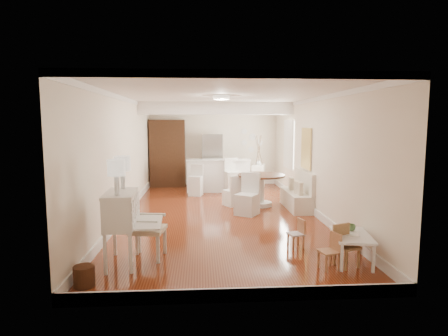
{
  "coord_description": "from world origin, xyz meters",
  "views": [
    {
      "loc": [
        -0.47,
        -8.85,
        2.19
      ],
      "look_at": [
        0.11,
        0.3,
        1.09
      ],
      "focal_mm": 30.0,
      "sensor_mm": 36.0,
      "label": 1
    }
  ],
  "objects": [
    {
      "name": "pencil_cup",
      "position": [
        1.96,
        -3.09,
        0.51
      ],
      "size": [
        0.14,
        0.14,
        0.11
      ],
      "primitive_type": "imported",
      "rotation": [
        0.0,
        0.0,
        0.02
      ],
      "color": "#5C9054",
      "rests_on": "kids_table"
    },
    {
      "name": "sideboard",
      "position": [
        1.48,
        3.55,
        0.4
      ],
      "size": [
        0.57,
        0.9,
        0.8
      ],
      "primitive_type": "cube",
      "rotation": [
        0.0,
        0.0,
        -0.26
      ],
      "color": "silver",
      "rests_on": "ground"
    },
    {
      "name": "room",
      "position": [
        0.04,
        0.32,
        1.98
      ],
      "size": [
        9.0,
        9.04,
        2.82
      ],
      "color": "maroon",
      "rests_on": "ground"
    },
    {
      "name": "banquette",
      "position": [
        1.99,
        0.5,
        0.49
      ],
      "size": [
        0.52,
        1.6,
        0.98
      ],
      "primitive_type": "cube",
      "color": "silver",
      "rests_on": "ground"
    },
    {
      "name": "wicker_basket",
      "position": [
        -2.05,
        -3.91,
        0.14
      ],
      "size": [
        0.37,
        0.37,
        0.28
      ],
      "primitive_type": "cylinder",
      "rotation": [
        0.0,
        0.0,
        0.42
      ],
      "color": "#482716",
      "rests_on": "ground"
    },
    {
      "name": "breakfast_counter",
      "position": [
        0.1,
        3.1,
        0.52
      ],
      "size": [
        2.05,
        0.65,
        1.03
      ],
      "primitive_type": "cube",
      "color": "white",
      "rests_on": "ground"
    },
    {
      "name": "kids_chair_b",
      "position": [
        1.2,
        -2.54,
        0.26
      ],
      "size": [
        0.31,
        0.31,
        0.52
      ],
      "primitive_type": "cube",
      "rotation": [
        0.0,
        0.0,
        -1.32
      ],
      "color": "#B47952",
      "rests_on": "ground"
    },
    {
      "name": "bar_stool_right",
      "position": [
        0.53,
        2.62,
        0.55
      ],
      "size": [
        0.53,
        0.53,
        1.1
      ],
      "primitive_type": "cube",
      "rotation": [
        0.0,
        0.0,
        0.24
      ],
      "color": "white",
      "rests_on": "ground"
    },
    {
      "name": "branch_vase",
      "position": [
        1.48,
        3.55,
        0.89
      ],
      "size": [
        0.17,
        0.17,
        0.17
      ],
      "primitive_type": "imported",
      "rotation": [
        0.0,
        0.0,
        -0.02
      ],
      "color": "white",
      "rests_on": "sideboard"
    },
    {
      "name": "kids_chair_c",
      "position": [
        1.76,
        -3.45,
        0.33
      ],
      "size": [
        0.41,
        0.41,
        0.65
      ],
      "primitive_type": "cube",
      "rotation": [
        0.0,
        0.0,
        0.36
      ],
      "color": "#AC7D4E",
      "rests_on": "ground"
    },
    {
      "name": "slip_chair_near",
      "position": [
        0.64,
        -0.08,
        0.5
      ],
      "size": [
        0.66,
        0.67,
        1.0
      ],
      "primitive_type": "cube",
      "rotation": [
        0.0,
        0.0,
        -0.55
      ],
      "color": "silver",
      "rests_on": "ground"
    },
    {
      "name": "bar_stool_left",
      "position": [
        -0.62,
        2.4,
        0.47
      ],
      "size": [
        0.46,
        0.46,
        0.94
      ],
      "primitive_type": "cube",
      "rotation": [
        0.0,
        0.0,
        -0.25
      ],
      "color": "silver",
      "rests_on": "ground"
    },
    {
      "name": "dining_table",
      "position": [
        1.13,
        0.82,
        0.42
      ],
      "size": [
        1.41,
        1.41,
        0.85
      ],
      "primitive_type": "cylinder",
      "rotation": [
        0.0,
        0.0,
        -0.14
      ],
      "color": "#462516",
      "rests_on": "ground"
    },
    {
      "name": "pantry_cabinet",
      "position": [
        -1.6,
        4.18,
        1.15
      ],
      "size": [
        1.2,
        0.6,
        2.3
      ],
      "primitive_type": "cube",
      "color": "#381E11",
      "rests_on": "ground"
    },
    {
      "name": "fridge",
      "position": [
        0.3,
        4.15,
        0.9
      ],
      "size": [
        0.75,
        0.65,
        1.8
      ],
      "primitive_type": "imported",
      "color": "silver",
      "rests_on": "ground"
    },
    {
      "name": "gustavian_armchair",
      "position": [
        -1.33,
        -2.88,
        0.5
      ],
      "size": [
        0.65,
        0.65,
        0.99
      ],
      "primitive_type": "cube",
      "rotation": [
        0.0,
        0.0,
        1.42
      ],
      "color": "silver",
      "rests_on": "ground"
    },
    {
      "name": "secretary_bureau",
      "position": [
        -1.7,
        -3.12,
        0.57
      ],
      "size": [
        0.95,
        0.96,
        1.15
      ],
      "primitive_type": "cube",
      "rotation": [
        0.0,
        0.0,
        0.05
      ],
      "color": "white",
      "rests_on": "ground"
    },
    {
      "name": "kids_chair_a",
      "position": [
        1.45,
        -3.53,
        0.28
      ],
      "size": [
        0.33,
        0.33,
        0.56
      ],
      "primitive_type": "cube",
      "rotation": [
        0.0,
        0.0,
        -1.31
      ],
      "color": "#B87C53",
      "rests_on": "ground"
    },
    {
      "name": "kids_table",
      "position": [
        1.9,
        -3.27,
        0.23
      ],
      "size": [
        0.69,
        0.99,
        0.46
      ],
      "primitive_type": "cube",
      "rotation": [
        0.0,
        0.0,
        -0.17
      ],
      "color": "white",
      "rests_on": "ground"
    },
    {
      "name": "slip_chair_far",
      "position": [
        0.38,
        0.94,
        0.41
      ],
      "size": [
        0.55,
        0.55,
        0.82
      ],
      "primitive_type": "cube",
      "rotation": [
        0.0,
        0.0,
        -2.6
      ],
      "color": "white",
      "rests_on": "ground"
    }
  ]
}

